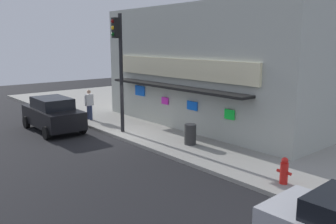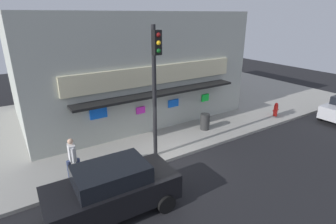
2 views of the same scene
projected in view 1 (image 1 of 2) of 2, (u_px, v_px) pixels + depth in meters
name	position (u px, v px, depth m)	size (l,w,h in m)	color
ground_plane	(116.00, 139.00, 17.29)	(51.36, 51.36, 0.00)	black
sidewalk	(206.00, 119.00, 21.21)	(34.24, 12.43, 0.15)	gray
corner_building	(234.00, 65.00, 20.47)	(12.92, 9.30, 6.27)	#ADB2A8
traffic_light	(119.00, 58.00, 17.27)	(0.32, 0.58, 5.76)	black
fire_hydrant	(284.00, 171.00, 11.36)	(0.50, 0.26, 0.87)	red
trash_can	(190.00, 134.00, 15.74)	(0.52, 0.52, 0.90)	#2D2D2D
pedestrian	(89.00, 103.00, 20.64)	(0.52, 0.56, 1.73)	navy
parked_car_black	(53.00, 114.00, 18.64)	(4.32, 2.16, 1.76)	black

